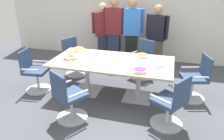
% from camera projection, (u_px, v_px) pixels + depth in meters
% --- Properties ---
extents(ground_plane, '(10.00, 10.00, 0.01)m').
position_uv_depth(ground_plane, '(112.00, 94.00, 4.60)').
color(ground_plane, '#4C4F56').
extents(back_wall, '(8.00, 0.10, 2.80)m').
position_uv_depth(back_wall, '(135.00, 11.00, 6.17)').
color(back_wall, white).
rests_on(back_wall, ground).
extents(conference_table, '(2.40, 1.20, 0.75)m').
position_uv_depth(conference_table, '(112.00, 67.00, 4.35)').
color(conference_table, '#CCB793').
rests_on(conference_table, ground).
extents(office_chair_0, '(0.74, 0.74, 0.91)m').
position_uv_depth(office_chair_0, '(68.00, 99.00, 3.62)').
color(office_chair_0, silver).
rests_on(office_chair_0, ground).
extents(office_chair_1, '(0.74, 0.74, 0.91)m').
position_uv_depth(office_chair_1, '(171.00, 105.00, 3.45)').
color(office_chair_1, silver).
rests_on(office_chair_1, ground).
extents(office_chair_2, '(0.67, 0.67, 0.91)m').
position_uv_depth(office_chair_2, '(196.00, 80.00, 4.27)').
color(office_chair_2, silver).
rests_on(office_chair_2, ground).
extents(office_chair_3, '(0.73, 0.73, 0.91)m').
position_uv_depth(office_chair_3, '(142.00, 61.00, 5.26)').
color(office_chair_3, silver).
rests_on(office_chair_3, ground).
extents(office_chair_4, '(0.73, 0.73, 0.91)m').
position_uv_depth(office_chair_4, '(74.00, 59.00, 5.42)').
color(office_chair_4, silver).
rests_on(office_chair_4, ground).
extents(office_chair_5, '(0.60, 0.60, 0.91)m').
position_uv_depth(office_chair_5, '(34.00, 73.00, 4.61)').
color(office_chair_5, silver).
rests_on(office_chair_5, ground).
extents(person_standing_0, '(0.60, 0.36, 1.68)m').
position_uv_depth(person_standing_0, '(103.00, 33.00, 5.98)').
color(person_standing_0, '#232842').
rests_on(person_standing_0, ground).
extents(person_standing_1, '(0.61, 0.24, 1.83)m').
position_uv_depth(person_standing_1, '(114.00, 31.00, 5.82)').
color(person_standing_1, '#232842').
rests_on(person_standing_1, ground).
extents(person_standing_2, '(0.62, 0.28, 1.82)m').
position_uv_depth(person_standing_2, '(132.00, 32.00, 5.75)').
color(person_standing_2, black).
rests_on(person_standing_2, ground).
extents(person_standing_3, '(0.60, 0.36, 1.68)m').
position_uv_depth(person_standing_3, '(156.00, 37.00, 5.54)').
color(person_standing_3, brown).
rests_on(person_standing_3, ground).
extents(snack_bowl_chips_yellow, '(0.25, 0.25, 0.10)m').
position_uv_depth(snack_bowl_chips_yellow, '(79.00, 49.00, 4.84)').
color(snack_bowl_chips_yellow, white).
rests_on(snack_bowl_chips_yellow, conference_table).
extents(snack_bowl_candy_mix, '(0.25, 0.25, 0.09)m').
position_uv_depth(snack_bowl_candy_mix, '(140.00, 70.00, 3.76)').
color(snack_bowl_candy_mix, white).
rests_on(snack_bowl_candy_mix, conference_table).
extents(snack_bowl_pretzels, '(0.24, 0.24, 0.08)m').
position_uv_depth(snack_bowl_pretzels, '(142.00, 55.00, 4.50)').
color(snack_bowl_pretzels, white).
rests_on(snack_bowl_pretzels, conference_table).
extents(donut_platter, '(0.33, 0.33, 0.04)m').
position_uv_depth(donut_platter, '(71.00, 57.00, 4.42)').
color(donut_platter, white).
rests_on(donut_platter, conference_table).
extents(plate_stack, '(0.21, 0.21, 0.03)m').
position_uv_depth(plate_stack, '(159.00, 65.00, 4.06)').
color(plate_stack, white).
rests_on(plate_stack, conference_table).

